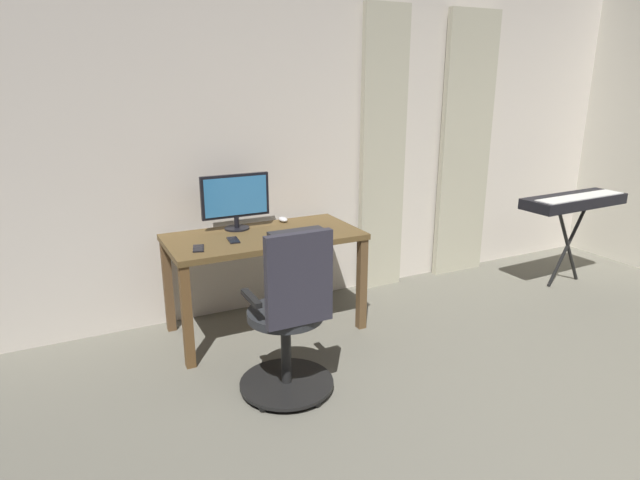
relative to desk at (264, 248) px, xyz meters
The scene contains 11 objects.
back_room_partition 1.12m from the desk, 145.00° to the right, with size 6.19×0.10×2.72m, color beige.
curtain_left_panel 2.20m from the desk, 169.89° to the right, with size 0.54×0.06×2.35m, color #B9B59B.
curtain_right_panel 1.38m from the desk, 162.87° to the right, with size 0.41×0.06×2.35m, color #B9B59B.
desk is the anchor object (origin of this frame).
office_chair 0.91m from the desk, 78.24° to the left, with size 0.56×0.56×1.02m.
computer_monitor 0.41m from the desk, 59.91° to the right, with size 0.50×0.18×0.40m.
computer_keyboard 0.26m from the desk, 156.08° to the left, with size 0.40×0.13×0.02m, color #232328.
computer_mouse 0.38m from the desk, 134.77° to the right, with size 0.06×0.10×0.04m, color silver.
cell_phone_by_monitor 0.27m from the desk, 13.90° to the left, with size 0.07×0.14×0.01m, color black.
cell_phone_face_up 0.53m from the desk, 15.32° to the left, with size 0.07×0.14×0.01m, color black.
piano_keyboard 2.76m from the desk, behind, with size 1.02×0.36×0.82m.
Camera 1 is at (1.95, 0.57, 1.78)m, focal length 30.14 mm.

